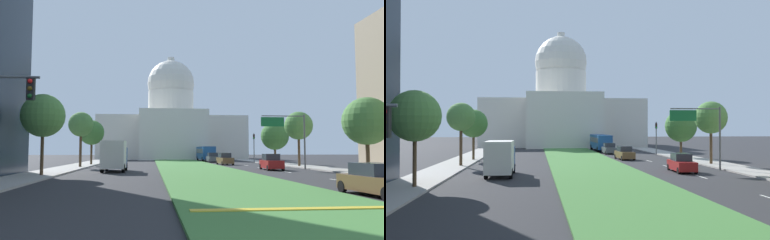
# 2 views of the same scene
# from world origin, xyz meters

# --- Properties ---
(ground_plane) EXTENTS (260.00, 260.00, 0.00)m
(ground_plane) POSITION_xyz_m (0.00, 48.55, 0.00)
(ground_plane) COLOR #2B2B2D
(grass_median) EXTENTS (8.70, 87.39, 0.14)m
(grass_median) POSITION_xyz_m (0.00, 43.70, 0.07)
(grass_median) COLOR #427A38
(grass_median) RESTS_ON ground_plane
(median_curb_nose) EXTENTS (7.83, 0.50, 0.04)m
(median_curb_nose) POSITION_xyz_m (0.00, 9.02, 0.16)
(median_curb_nose) COLOR gold
(median_curb_nose) RESTS_ON grass_median
(lane_dashes_right) EXTENTS (0.16, 52.42, 0.01)m
(lane_dashes_right) POSITION_xyz_m (8.79, 38.46, 0.00)
(lane_dashes_right) COLOR silver
(lane_dashes_right) RESTS_ON ground_plane
(sidewalk_left) EXTENTS (4.00, 87.39, 0.15)m
(sidewalk_left) POSITION_xyz_m (-15.24, 38.84, 0.07)
(sidewalk_left) COLOR #9E9991
(sidewalk_left) RESTS_ON ground_plane
(sidewalk_right) EXTENTS (4.00, 87.39, 0.15)m
(sidewalk_right) POSITION_xyz_m (15.24, 38.84, 0.07)
(sidewalk_right) COLOR #9E9991
(sidewalk_right) RESTS_ON ground_plane
(capitol_building) EXTENTS (35.61, 27.18, 26.69)m
(capitol_building) POSITION_xyz_m (0.00, 96.30, 8.19)
(capitol_building) COLOR silver
(capitol_building) RESTS_ON ground_plane
(traffic_light_far_right) EXTENTS (0.28, 0.35, 5.20)m
(traffic_light_far_right) POSITION_xyz_m (12.74, 61.98, 3.31)
(traffic_light_far_right) COLOR #515456
(traffic_light_far_right) RESTS_ON ground_plane
(overhead_guide_sign) EXTENTS (5.41, 0.20, 6.50)m
(overhead_guide_sign) POSITION_xyz_m (10.94, 39.89, 4.64)
(overhead_guide_sign) COLOR #515456
(overhead_guide_sign) RESTS_ON ground_plane
(street_tree_left_mid) EXTENTS (3.74, 3.74, 7.12)m
(street_tree_left_mid) POSITION_xyz_m (-14.55, 29.96, 5.23)
(street_tree_left_mid) COLOR #4C3823
(street_tree_left_mid) RESTS_ON ground_plane
(street_tree_right_mid) EXTENTS (4.34, 4.34, 7.07)m
(street_tree_right_mid) POSITION_xyz_m (14.15, 28.52, 4.88)
(street_tree_right_mid) COLOR #4C3823
(street_tree_right_mid) RESTS_ON ground_plane
(street_tree_left_far) EXTENTS (3.18, 3.18, 7.15)m
(street_tree_left_far) POSITION_xyz_m (-14.18, 46.38, 5.51)
(street_tree_left_far) COLOR #4C3823
(street_tree_left_far) RESTS_ON ground_plane
(street_tree_right_far) EXTENTS (3.77, 3.77, 7.42)m
(street_tree_right_far) POSITION_xyz_m (14.47, 45.64, 5.51)
(street_tree_right_far) COLOR #4C3823
(street_tree_right_far) RESTS_ON ground_plane
(street_tree_left_distant) EXTENTS (3.70, 3.70, 6.73)m
(street_tree_left_distant) POSITION_xyz_m (-14.03, 54.69, 4.86)
(street_tree_left_distant) COLOR #4C3823
(street_tree_left_distant) RESTS_ON ground_plane
(street_tree_right_distant) EXTENTS (4.49, 4.49, 6.77)m
(street_tree_right_distant) POSITION_xyz_m (14.62, 56.19, 4.52)
(street_tree_right_distant) COLOR #4C3823
(street_tree_right_distant) RESTS_ON ground_plane
(sedan_lead_stopped) EXTENTS (2.17, 4.68, 1.63)m
(sedan_lead_stopped) POSITION_xyz_m (5.95, 13.69, 0.77)
(sedan_lead_stopped) COLOR brown
(sedan_lead_stopped) RESTS_ON ground_plane
(sedan_midblock) EXTENTS (2.12, 4.65, 1.83)m
(sedan_midblock) POSITION_xyz_m (8.44, 38.72, 0.85)
(sedan_midblock) COLOR maroon
(sedan_midblock) RESTS_ON ground_plane
(sedan_distant) EXTENTS (2.08, 4.49, 1.82)m
(sedan_distant) POSITION_xyz_m (6.12, 54.55, 0.85)
(sedan_distant) COLOR brown
(sedan_distant) RESTS_ON ground_plane
(sedan_far_horizon) EXTENTS (2.04, 4.21, 1.78)m
(sedan_far_horizon) POSITION_xyz_m (6.07, 66.14, 0.83)
(sedan_far_horizon) COLOR #4C5156
(sedan_far_horizon) RESTS_ON ground_plane
(box_truck_delivery) EXTENTS (2.40, 6.40, 3.20)m
(box_truck_delivery) POSITION_xyz_m (-9.04, 37.06, 1.68)
(box_truck_delivery) COLOR navy
(box_truck_delivery) RESTS_ON ground_plane
(city_bus) EXTENTS (2.62, 11.00, 2.95)m
(city_bus) POSITION_xyz_m (5.95, 74.49, 1.77)
(city_bus) COLOR #1E4C8C
(city_bus) RESTS_ON ground_plane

